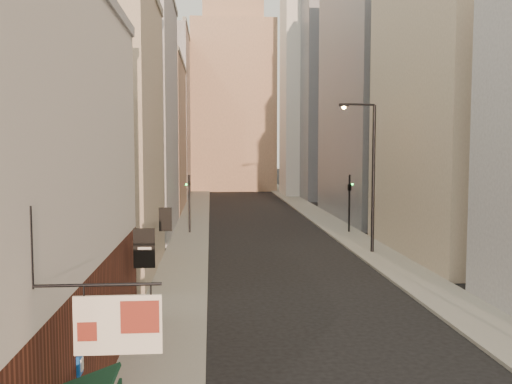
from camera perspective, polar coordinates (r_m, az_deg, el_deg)
name	(u,v)px	position (r m, az deg, el deg)	size (l,w,h in m)	color
sidewalk_left	(195,213)	(62.79, -6.07, -2.13)	(3.00, 140.00, 0.15)	gray
sidewalk_right	(313,212)	(63.78, 5.69, -2.02)	(3.00, 140.00, 0.15)	gray
left_bldg_beige	(84,136)	(34.11, -16.81, 5.40)	(8.00, 12.00, 16.00)	gray
left_bldg_grey	(125,116)	(49.93, -12.95, 7.46)	(8.00, 16.00, 20.00)	gray
left_bldg_tan	(149,137)	(67.73, -10.70, 5.45)	(8.00, 18.00, 17.00)	#9B7960
left_bldg_wingrid	(163,116)	(87.76, -9.33, 7.54)	(8.00, 20.00, 24.00)	gray
right_bldg_beige	(461,107)	(41.02, 19.83, 7.95)	(8.00, 16.00, 20.00)	gray
right_bldg_wingrid	(376,91)	(60.01, 11.91, 9.85)	(8.00, 20.00, 26.00)	gray
highrise	(363,24)	(90.20, 10.62, 16.20)	(21.00, 23.00, 51.20)	gray
clock_tower	(232,87)	(99.94, -2.38, 10.47)	(14.00, 14.00, 44.90)	#9B7960
white_tower	(309,71)	(87.33, 5.36, 11.95)	(8.00, 8.00, 41.50)	silver
streetlamp_mid	(370,169)	(39.61, 11.32, 2.28)	(2.66, 0.78, 10.27)	black
traffic_light_left	(189,191)	(48.20, -6.69, 0.07)	(0.57, 0.47, 5.00)	black
traffic_light_right	(349,190)	(48.88, 9.33, 0.24)	(0.68, 0.68, 5.00)	black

